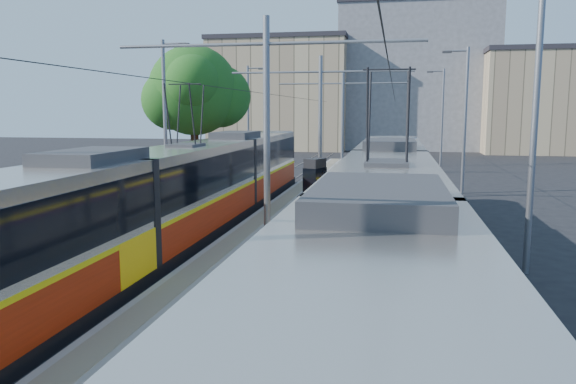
# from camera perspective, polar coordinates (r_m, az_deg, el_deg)

# --- Properties ---
(ground) EXTENTS (160.00, 160.00, 0.00)m
(ground) POSITION_cam_1_polar(r_m,az_deg,el_deg) (10.27, -12.71, -18.31)
(ground) COLOR black
(ground) RESTS_ON ground
(platform) EXTENTS (4.00, 50.00, 0.30)m
(platform) POSITION_cam_1_polar(r_m,az_deg,el_deg) (26.04, 2.35, -1.53)
(platform) COLOR gray
(platform) RESTS_ON ground
(tactile_strip_left) EXTENTS (0.70, 50.00, 0.01)m
(tactile_strip_left) POSITION_cam_1_polar(r_m,az_deg,el_deg) (26.27, -0.78, -1.09)
(tactile_strip_left) COLOR gray
(tactile_strip_left) RESTS_ON platform
(tactile_strip_right) EXTENTS (0.70, 50.00, 0.01)m
(tactile_strip_right) POSITION_cam_1_polar(r_m,az_deg,el_deg) (25.85, 5.53, -1.29)
(tactile_strip_right) COLOR gray
(tactile_strip_right) RESTS_ON platform
(rails) EXTENTS (8.71, 70.00, 0.03)m
(rails) POSITION_cam_1_polar(r_m,az_deg,el_deg) (26.07, 2.34, -1.82)
(rails) COLOR gray
(rails) RESTS_ON ground
(tram_left) EXTENTS (2.43, 31.92, 5.50)m
(tram_left) POSITION_cam_1_polar(r_m,az_deg,el_deg) (20.67, -10.20, 0.16)
(tram_left) COLOR black
(tram_left) RESTS_ON ground
(tram_right) EXTENTS (2.43, 30.25, 5.50)m
(tram_right) POSITION_cam_1_polar(r_m,az_deg,el_deg) (13.60, 9.85, -3.34)
(tram_right) COLOR black
(tram_right) RESTS_ON ground
(catenary) EXTENTS (9.20, 70.00, 7.00)m
(catenary) POSITION_cam_1_polar(r_m,az_deg,el_deg) (22.86, 1.34, 8.14)
(catenary) COLOR slate
(catenary) RESTS_ON platform
(street_lamps) EXTENTS (15.18, 38.22, 8.00)m
(street_lamps) POSITION_cam_1_polar(r_m,az_deg,el_deg) (29.63, 3.55, 7.48)
(street_lamps) COLOR slate
(street_lamps) RESTS_ON ground
(shelter) EXTENTS (0.94, 1.17, 2.25)m
(shelter) POSITION_cam_1_polar(r_m,az_deg,el_deg) (24.11, 2.74, 0.88)
(shelter) COLOR black
(shelter) RESTS_ON platform
(tree) EXTENTS (5.75, 5.31, 8.35)m
(tree) POSITION_cam_1_polar(r_m,az_deg,el_deg) (33.70, -8.89, 9.97)
(tree) COLOR #382314
(tree) RESTS_ON ground
(building_left) EXTENTS (16.32, 12.24, 13.18)m
(building_left) POSITION_cam_1_polar(r_m,az_deg,el_deg) (69.80, -0.53, 9.89)
(building_left) COLOR tan
(building_left) RESTS_ON ground
(building_centre) EXTENTS (18.36, 14.28, 17.22)m
(building_centre) POSITION_cam_1_polar(r_m,az_deg,el_deg) (72.54, 12.86, 11.22)
(building_centre) COLOR gray
(building_centre) RESTS_ON ground
(building_right) EXTENTS (14.28, 10.20, 11.23)m
(building_right) POSITION_cam_1_polar(r_m,az_deg,el_deg) (68.34, 24.88, 8.36)
(building_right) COLOR tan
(building_right) RESTS_ON ground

